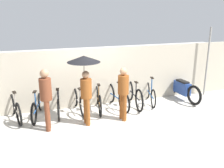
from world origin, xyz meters
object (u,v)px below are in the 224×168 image
(parked_bicycle_2, at_px, (59,103))
(parked_bicycle_4, at_px, (98,99))
(pedestrian_leading, at_px, (46,95))
(pedestrian_center, at_px, (85,72))
(parked_bicycle_1, at_px, (37,106))
(parked_bicycle_0, at_px, (15,108))
(motorcycle, at_px, (182,89))
(parked_bicycle_5, at_px, (116,97))
(pedestrian_trailing, at_px, (123,90))
(parked_bicycle_7, at_px, (150,93))
(parked_bicycle_3, at_px, (78,101))
(parked_bicycle_6, at_px, (134,95))

(parked_bicycle_2, distance_m, parked_bicycle_4, 1.28)
(pedestrian_leading, xyz_separation_m, pedestrian_center, (1.09, 0.09, 0.52))
(pedestrian_center, bearing_deg, parked_bicycle_1, 141.28)
(parked_bicycle_0, relative_size, parked_bicycle_2, 1.00)
(parked_bicycle_4, distance_m, motorcycle, 3.22)
(parked_bicycle_5, bearing_deg, pedestrian_center, 116.67)
(parked_bicycle_2, distance_m, parked_bicycle_5, 1.92)
(parked_bicycle_1, distance_m, pedestrian_trailing, 2.70)
(parked_bicycle_4, xyz_separation_m, pedestrian_center, (-0.60, -0.83, 1.17))
(pedestrian_trailing, height_order, motorcycle, pedestrian_trailing)
(pedestrian_leading, bearing_deg, parked_bicycle_4, 36.55)
(parked_bicycle_2, height_order, parked_bicycle_7, parked_bicycle_2)
(parked_bicycle_3, relative_size, parked_bicycle_7, 1.11)
(parked_bicycle_5, xyz_separation_m, pedestrian_leading, (-2.33, -0.94, 0.63))
(parked_bicycle_5, distance_m, parked_bicycle_6, 0.64)
(parked_bicycle_4, height_order, parked_bicycle_7, parked_bicycle_7)
(parked_bicycle_2, xyz_separation_m, parked_bicycle_4, (1.28, -0.05, 0.00))
(parked_bicycle_4, relative_size, parked_bicycle_5, 0.98)
(pedestrian_center, distance_m, pedestrian_trailing, 1.26)
(parked_bicycle_5, distance_m, pedestrian_center, 1.89)
(parked_bicycle_2, height_order, pedestrian_leading, pedestrian_leading)
(parked_bicycle_4, distance_m, pedestrian_leading, 2.03)
(parked_bicycle_2, bearing_deg, parked_bicycle_7, -82.49)
(parked_bicycle_0, distance_m, parked_bicycle_2, 1.29)
(parked_bicycle_5, height_order, parked_bicycle_6, parked_bicycle_5)
(motorcycle, bearing_deg, parked_bicycle_3, 84.16)
(parked_bicycle_2, height_order, parked_bicycle_3, parked_bicycle_3)
(parked_bicycle_3, height_order, pedestrian_leading, pedestrian_leading)
(parked_bicycle_1, distance_m, pedestrian_center, 1.99)
(parked_bicycle_1, relative_size, pedestrian_center, 0.86)
(parked_bicycle_0, relative_size, pedestrian_leading, 0.96)
(parked_bicycle_0, distance_m, parked_bicycle_4, 2.57)
(pedestrian_center, bearing_deg, parked_bicycle_3, 87.91)
(pedestrian_leading, bearing_deg, parked_bicycle_5, 29.78)
(parked_bicycle_3, bearing_deg, parked_bicycle_5, -97.83)
(parked_bicycle_0, bearing_deg, parked_bicycle_5, -103.75)
(parked_bicycle_7, bearing_deg, pedestrian_trailing, 140.04)
(parked_bicycle_7, bearing_deg, parked_bicycle_6, 109.51)
(parked_bicycle_3, xyz_separation_m, parked_bicycle_4, (0.64, -0.07, 0.00))
(pedestrian_trailing, xyz_separation_m, motorcycle, (2.71, 1.02, -0.54))
(parked_bicycle_0, relative_size, parked_bicycle_6, 0.89)
(parked_bicycle_1, relative_size, parked_bicycle_7, 1.09)
(pedestrian_trailing, bearing_deg, pedestrian_center, 166.48)
(parked_bicycle_5, bearing_deg, parked_bicycle_2, 81.02)
(parked_bicycle_6, distance_m, pedestrian_center, 2.36)
(pedestrian_leading, height_order, pedestrian_trailing, pedestrian_leading)
(parked_bicycle_6, distance_m, pedestrian_trailing, 1.36)
(parked_bicycle_3, bearing_deg, parked_bicycle_7, -95.06)
(parked_bicycle_1, xyz_separation_m, parked_bicycle_2, (0.64, 0.00, 0.01))
(parked_bicycle_1, bearing_deg, parked_bicycle_0, 103.30)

